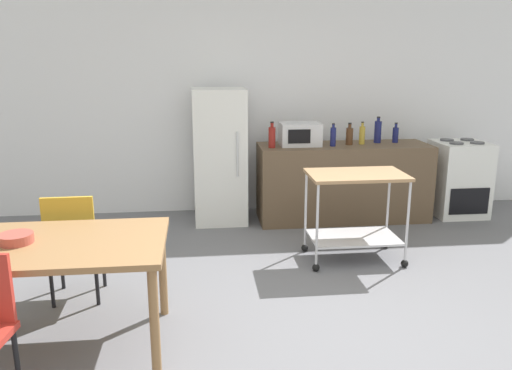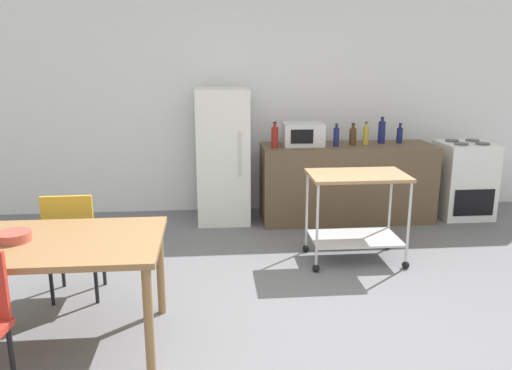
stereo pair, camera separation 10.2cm
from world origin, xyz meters
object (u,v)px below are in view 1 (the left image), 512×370
object	(u,v)px
dining_table	(48,254)
bottle_olive_oil	(378,131)
stove_oven	(458,178)
bottle_sesame_oil	(333,136)
bottle_soda	(272,137)
microwave	(300,134)
chair_mustard	(74,239)
refrigerator	(220,156)
fruit_bowl	(16,238)
bottle_wine	(362,135)
bottle_sparkling_water	(349,136)
kitchen_cart	(355,202)
bottle_vinegar	(395,134)

from	to	relation	value
dining_table	bottle_olive_oil	world-z (taller)	bottle_olive_oil
stove_oven	bottle_sesame_oil	distance (m)	1.71
bottle_soda	microwave	xyz separation A→B (m)	(0.34, 0.12, 0.01)
chair_mustard	stove_oven	xyz separation A→B (m)	(4.13, 1.87, -0.07)
microwave	refrigerator	bearing A→B (deg)	174.93
microwave	fruit_bowl	distance (m)	3.47
chair_mustard	bottle_sesame_oil	bearing A→B (deg)	-146.05
dining_table	stove_oven	xyz separation A→B (m)	(4.13, 2.56, -0.22)
bottle_wine	fruit_bowl	bearing A→B (deg)	-140.32
microwave	bottle_olive_oil	xyz separation A→B (m)	(0.95, 0.07, 0.01)
chair_mustard	refrigerator	bearing A→B (deg)	-123.44
refrigerator	bottle_sparkling_water	bearing A→B (deg)	-3.97
bottle_sparkling_water	bottle_wine	size ratio (longest dim) A/B	0.97
refrigerator	microwave	world-z (taller)	refrigerator
stove_oven	kitchen_cart	bearing A→B (deg)	-142.96
stove_oven	bottle_sparkling_water	size ratio (longest dim) A/B	3.62
chair_mustard	refrigerator	size ratio (longest dim) A/B	0.57
bottle_wine	stove_oven	bearing A→B (deg)	-0.02
bottle_sesame_oil	bottle_olive_oil	distance (m)	0.61
microwave	bottle_wine	size ratio (longest dim) A/B	1.75
refrigerator	fruit_bowl	world-z (taller)	refrigerator
microwave	fruit_bowl	size ratio (longest dim) A/B	2.13
dining_table	bottle_soda	world-z (taller)	bottle_soda
stove_oven	bottle_vinegar	world-z (taller)	bottle_vinegar
bottle_sparkling_water	bottle_wine	world-z (taller)	bottle_wine
microwave	bottle_vinegar	world-z (taller)	microwave
chair_mustard	bottle_wine	distance (m)	3.48
bottle_sesame_oil	fruit_bowl	bearing A→B (deg)	-137.78
stove_oven	microwave	size ratio (longest dim) A/B	2.00
chair_mustard	microwave	distance (m)	2.90
stove_oven	bottle_wine	bearing A→B (deg)	179.98
refrigerator	dining_table	bearing A→B (deg)	-114.89
bottle_soda	fruit_bowl	xyz separation A→B (m)	(-2.00, -2.43, -0.24)
bottle_olive_oil	dining_table	bearing A→B (deg)	-139.66
chair_mustard	bottle_soda	bearing A→B (deg)	-137.14
bottle_sparkling_water	bottle_wine	bearing A→B (deg)	8.41
dining_table	bottle_soda	xyz separation A→B (m)	(1.81, 2.44, 0.35)
bottle_olive_oil	stove_oven	bearing A→B (deg)	-3.98
bottle_sesame_oil	bottle_sparkling_water	bearing A→B (deg)	19.38
stove_oven	kitchen_cart	xyz separation A→B (m)	(-1.69, -1.28, 0.12)
dining_table	bottle_soda	size ratio (longest dim) A/B	5.13
bottle_sparkling_water	fruit_bowl	world-z (taller)	bottle_sparkling_water
kitchen_cart	bottle_sesame_oil	xyz separation A→B (m)	(0.08, 1.18, 0.44)
bottle_soda	fruit_bowl	world-z (taller)	bottle_soda
chair_mustard	stove_oven	bearing A→B (deg)	-156.78
kitchen_cart	bottle_olive_oil	xyz separation A→B (m)	(0.66, 1.35, 0.46)
bottle_wine	fruit_bowl	size ratio (longest dim) A/B	1.22
bottle_sesame_oil	bottle_olive_oil	size ratio (longest dim) A/B	0.85
bottle_soda	bottle_sparkling_water	distance (m)	0.93
bottle_soda	fruit_bowl	bearing A→B (deg)	-129.36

